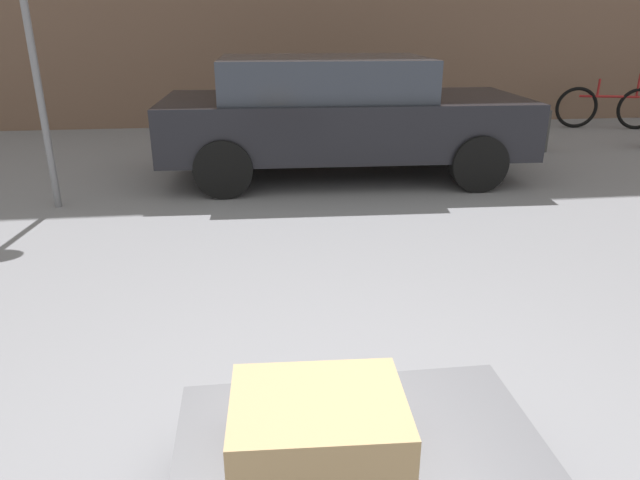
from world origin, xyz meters
TOP-DOWN VIEW (x-y plane):
  - luggage_cart at (0.00, 0.00)m, footprint 1.39×0.83m
  - suitcase_tan_rear_right at (-0.17, -0.09)m, footprint 0.63×0.51m
  - parked_car at (0.73, 5.23)m, footprint 4.36×2.04m
  - bicycle_leaning at (5.98, 7.91)m, footprint 1.71×0.52m
  - bollard_kerb_near at (2.48, 6.24)m, footprint 0.21×0.21m
  - bollard_kerb_mid at (3.91, 6.24)m, footprint 0.21×0.21m
  - no_parking_sign at (-2.37, 4.29)m, footprint 0.50×0.07m

SIDE VIEW (x-z plane):
  - luggage_cart at x=0.00m, z-range 0.10..0.44m
  - bollard_kerb_near at x=2.48m, z-range 0.00..0.60m
  - bollard_kerb_mid at x=3.91m, z-range 0.00..0.60m
  - bicycle_leaning at x=5.98m, z-range -0.11..0.85m
  - suitcase_tan_rear_right at x=-0.17m, z-range 0.34..0.60m
  - parked_car at x=0.73m, z-range 0.05..1.47m
  - no_parking_sign at x=-2.37m, z-range 0.29..2.85m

